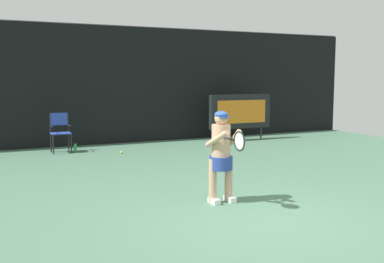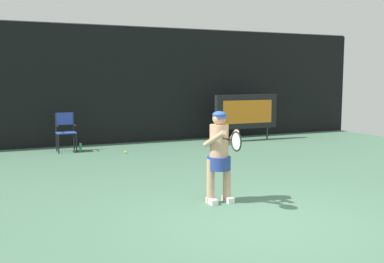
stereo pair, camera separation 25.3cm
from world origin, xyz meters
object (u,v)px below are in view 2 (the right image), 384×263
Objects in this scene: water_bottle at (80,147)px; tennis_racket at (235,141)px; tennis_ball_loose at (126,152)px; scoreboard at (246,112)px; tennis_player at (219,153)px; umpire_chair at (66,130)px.

tennis_racket is at bearing -80.11° from water_bottle.
tennis_ball_loose is (1.08, -0.78, -0.09)m from water_bottle.
scoreboard is at bearing 1.54° from water_bottle.
scoreboard is at bearing 56.41° from tennis_player.
tennis_racket is (1.17, -6.74, 0.97)m from water_bottle.
water_bottle is at bearing 91.30° from tennis_racket.
umpire_chair reaches higher than water_bottle.
water_bottle is 0.17× the size of tennis_player.
tennis_player is 22.30× the size of tennis_ball_loose.
water_bottle is 0.44× the size of tennis_racket.
tennis_player is (-4.20, -6.33, -0.11)m from scoreboard.
umpire_chair is 0.71× the size of tennis_player.
tennis_racket is at bearing -91.00° from tennis_player.
tennis_player reaches higher than tennis_ball_loose.
water_bottle is at bearing -26.44° from umpire_chair.
tennis_player is at bearing -123.59° from scoreboard.
scoreboard is 1.45× the size of tennis_player.
tennis_racket is (-0.01, -0.56, 0.26)m from tennis_player.
scoreboard is 2.04× the size of umpire_chair.
tennis_racket reaches higher than umpire_chair.
umpire_chair is at bearing 153.56° from water_bottle.
tennis_player reaches higher than tennis_racket.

